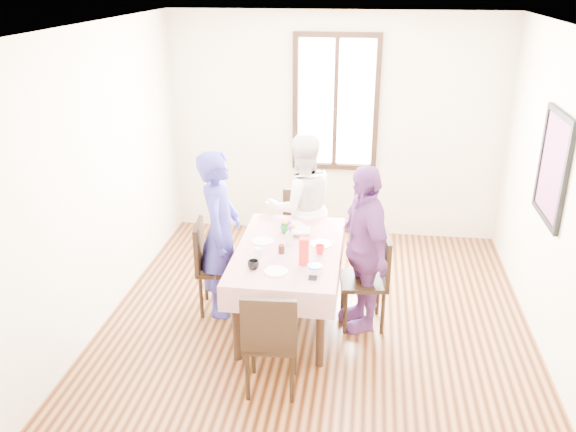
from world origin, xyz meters
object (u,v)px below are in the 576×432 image
object	(u,v)px
dining_table	(289,286)
chair_near	(271,338)
chair_right	(363,281)
chair_left	(220,267)
person_far	(301,206)
person_right	(363,248)
person_left	(220,234)
chair_far	(301,235)

from	to	relation	value
dining_table	chair_near	distance (m)	1.00
chair_near	chair_right	bearing A→B (deg)	52.90
chair_near	chair_left	bearing A→B (deg)	117.65
chair_right	person_far	xyz separation A→B (m)	(-0.69, 0.93, 0.34)
person_right	person_left	bearing A→B (deg)	-115.35
person_far	person_left	bearing A→B (deg)	28.39
chair_left	person_right	xyz separation A→B (m)	(1.36, -0.09, 0.33)
dining_table	chair_right	size ratio (longest dim) A/B	1.59
person_left	person_right	distance (m)	1.34
chair_far	person_left	bearing A→B (deg)	48.03
person_far	chair_near	bearing A→B (deg)	66.88
person_right	chair_left	bearing A→B (deg)	-115.30
chair_far	chair_near	xyz separation A→B (m)	(0.00, -1.99, 0.00)
chair_right	person_right	xyz separation A→B (m)	(-0.02, 0.00, 0.33)
chair_right	chair_near	size ratio (longest dim) A/B	1.00
chair_left	chair_right	bearing A→B (deg)	78.88
dining_table	person_far	bearing A→B (deg)	90.00
person_left	person_far	world-z (taller)	person_left
chair_near	person_far	xyz separation A→B (m)	(-0.00, 1.97, 0.34)
dining_table	chair_far	world-z (taller)	chair_far
person_left	person_far	bearing A→B (deg)	-40.69
chair_left	person_far	world-z (taller)	person_far
chair_left	chair_near	xyz separation A→B (m)	(0.69, -1.13, 0.00)
chair_near	person_left	distance (m)	1.36
person_far	chair_left	bearing A→B (deg)	27.63
chair_right	chair_far	size ratio (longest dim) A/B	1.00
chair_right	person_far	distance (m)	1.21
dining_table	chair_far	size ratio (longest dim) A/B	1.59
chair_far	chair_near	bearing A→B (deg)	85.93
dining_table	person_left	distance (m)	0.81
person_left	chair_near	bearing A→B (deg)	-151.58
chair_far	person_left	size ratio (longest dim) A/B	0.56
dining_table	chair_right	xyz separation A→B (m)	(0.69, 0.05, 0.08)
chair_right	chair_far	world-z (taller)	same
chair_near	person_right	world-z (taller)	person_right
chair_far	person_right	size ratio (longest dim) A/B	0.58
chair_right	person_left	xyz separation A→B (m)	(-1.36, 0.09, 0.35)
chair_right	person_right	size ratio (longest dim) A/B	0.58
chair_left	chair_far	distance (m)	1.10
dining_table	person_far	world-z (taller)	person_far
chair_near	person_right	bearing A→B (deg)	53.61
dining_table	person_right	world-z (taller)	person_right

